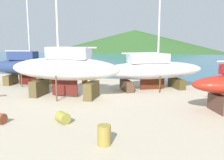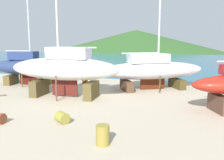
# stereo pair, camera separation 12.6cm
# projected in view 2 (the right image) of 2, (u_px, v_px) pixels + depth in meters

# --- Properties ---
(ground_plane) EXTENTS (47.03, 47.03, 0.00)m
(ground_plane) POSITION_uv_depth(u_px,v_px,m) (84.00, 103.00, 17.85)
(ground_plane) COLOR #B6A88F
(sea_water) EXTENTS (154.30, 61.41, 0.01)m
(sea_water) POSITION_uv_depth(u_px,v_px,m) (152.00, 60.00, 58.03)
(sea_water) COLOR #256482
(sea_water) RESTS_ON ground
(headland_hill) EXTENTS (173.47, 173.47, 21.88)m
(headland_hill) POSITION_uv_depth(u_px,v_px,m) (136.00, 50.00, 130.22)
(headland_hill) COLOR #305927
(headland_hill) RESTS_ON ground
(sailboat_far_slipway) EXTENTS (8.15, 3.94, 12.56)m
(sailboat_far_slipway) POSITION_uv_depth(u_px,v_px,m) (27.00, 66.00, 25.06)
(sailboat_far_slipway) COLOR brown
(sailboat_far_slipway) RESTS_ON ground
(sailboat_small_center) EXTENTS (10.58, 7.86, 14.53)m
(sailboat_small_center) POSITION_uv_depth(u_px,v_px,m) (152.00, 70.00, 22.53)
(sailboat_small_center) COLOR #483C1C
(sailboat_small_center) RESTS_ON ground
(sailboat_large_starboard) EXTENTS (9.61, 3.15, 14.39)m
(sailboat_large_starboard) POSITION_uv_depth(u_px,v_px,m) (64.00, 68.00, 19.36)
(sailboat_large_starboard) COLOR brown
(sailboat_large_starboard) RESTS_ON ground
(worker) EXTENTS (0.46, 0.49, 1.70)m
(worker) POSITION_uv_depth(u_px,v_px,m) (58.00, 82.00, 21.62)
(worker) COLOR #2B7C45
(worker) RESTS_ON ground
(barrel_rust_far) EXTENTS (0.99, 0.95, 0.64)m
(barrel_rust_far) POSITION_uv_depth(u_px,v_px,m) (62.00, 118.00, 13.38)
(barrel_rust_far) COLOR olive
(barrel_rust_far) RESTS_ON ground
(barrel_ochre) EXTENTS (0.66, 0.66, 0.90)m
(barrel_ochre) POSITION_uv_depth(u_px,v_px,m) (85.00, 80.00, 25.93)
(barrel_ochre) COLOR #65300F
(barrel_ochre) RESTS_ON ground
(barrel_rust_mid) EXTENTS (0.86, 0.86, 0.93)m
(barrel_rust_mid) POSITION_uv_depth(u_px,v_px,m) (103.00, 135.00, 10.49)
(barrel_rust_mid) COLOR olive
(barrel_rust_mid) RESTS_ON ground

